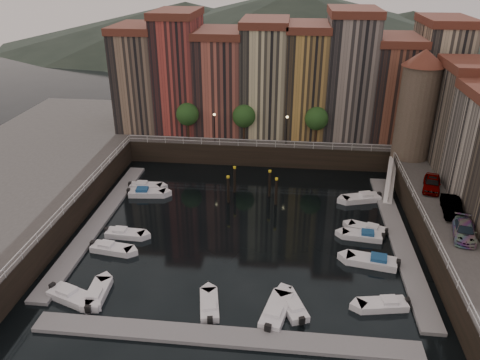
# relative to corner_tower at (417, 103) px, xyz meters

# --- Properties ---
(ground) EXTENTS (200.00, 200.00, 0.00)m
(ground) POSITION_rel_corner_tower_xyz_m (-20.00, -14.50, -10.19)
(ground) COLOR black
(ground) RESTS_ON ground
(quay_far) EXTENTS (80.00, 20.00, 3.00)m
(quay_far) POSITION_rel_corner_tower_xyz_m (-20.00, 11.50, -8.69)
(quay_far) COLOR black
(quay_far) RESTS_ON ground
(dock_left) EXTENTS (2.00, 28.00, 0.35)m
(dock_left) POSITION_rel_corner_tower_xyz_m (-36.20, -15.50, -10.02)
(dock_left) COLOR gray
(dock_left) RESTS_ON ground
(dock_right) EXTENTS (2.00, 28.00, 0.35)m
(dock_right) POSITION_rel_corner_tower_xyz_m (-3.80, -15.50, -10.02)
(dock_right) COLOR gray
(dock_right) RESTS_ON ground
(dock_near) EXTENTS (30.00, 2.00, 0.35)m
(dock_near) POSITION_rel_corner_tower_xyz_m (-20.00, -31.50, -10.02)
(dock_near) COLOR gray
(dock_near) RESTS_ON ground
(mountains) EXTENTS (145.00, 100.00, 18.00)m
(mountains) POSITION_rel_corner_tower_xyz_m (-18.28, 95.50, -2.28)
(mountains) COLOR #2D382D
(mountains) RESTS_ON ground
(far_terrace) EXTENTS (48.70, 10.30, 17.50)m
(far_terrace) POSITION_rel_corner_tower_xyz_m (-16.69, 9.00, 0.76)
(far_terrace) COLOR #876E56
(far_terrace) RESTS_ON quay_far
(corner_tower) EXTENTS (5.20, 5.20, 13.80)m
(corner_tower) POSITION_rel_corner_tower_xyz_m (0.00, 0.00, 0.00)
(corner_tower) COLOR #6B5B4C
(corner_tower) RESTS_ON quay_right
(promenade_trees) EXTENTS (21.20, 3.20, 5.20)m
(promenade_trees) POSITION_rel_corner_tower_xyz_m (-21.33, 3.70, -3.61)
(promenade_trees) COLOR black
(promenade_trees) RESTS_ON quay_far
(street_lamps) EXTENTS (10.36, 0.36, 4.18)m
(street_lamps) POSITION_rel_corner_tower_xyz_m (-21.00, 2.70, -4.30)
(street_lamps) COLOR black
(street_lamps) RESTS_ON quay_far
(railings) EXTENTS (36.08, 34.04, 0.52)m
(railings) POSITION_rel_corner_tower_xyz_m (-20.00, -9.62, -6.41)
(railings) COLOR white
(railings) RESTS_ON ground
(gangway) EXTENTS (2.78, 8.32, 3.73)m
(gangway) POSITION_rel_corner_tower_xyz_m (-2.90, -4.50, -8.28)
(gangway) COLOR white
(gangway) RESTS_ON ground
(mooring_pilings) EXTENTS (6.03, 3.11, 3.78)m
(mooring_pilings) POSITION_rel_corner_tower_xyz_m (-19.79, -8.20, -8.54)
(mooring_pilings) COLOR black
(mooring_pilings) RESTS_ON ground
(boat_left_0) EXTENTS (4.86, 3.20, 1.10)m
(boat_left_0) POSITION_rel_corner_tower_xyz_m (-33.47, -28.46, -9.82)
(boat_left_0) COLOR white
(boat_left_0) RESTS_ON ground
(boat_left_1) EXTENTS (4.45, 2.15, 1.00)m
(boat_left_1) POSITION_rel_corner_tower_xyz_m (-32.78, -21.00, -9.86)
(boat_left_1) COLOR white
(boat_left_1) RESTS_ON ground
(boat_left_2) EXTENTS (4.32, 1.75, 0.98)m
(boat_left_2) POSITION_rel_corner_tower_xyz_m (-32.37, -18.16, -9.86)
(boat_left_2) COLOR white
(boat_left_2) RESTS_ON ground
(boat_left_3) EXTENTS (4.75, 2.11, 1.07)m
(boat_left_3) POSITION_rel_corner_tower_xyz_m (-32.79, -8.78, -9.83)
(boat_left_3) COLOR white
(boat_left_3) RESTS_ON ground
(boat_left_4) EXTENTS (4.29, 1.74, 0.98)m
(boat_left_4) POSITION_rel_corner_tower_xyz_m (-33.47, -6.91, -9.87)
(boat_left_4) COLOR white
(boat_left_4) RESTS_ON ground
(boat_right_0) EXTENTS (4.43, 2.27, 0.99)m
(boat_right_0) POSITION_rel_corner_tower_xyz_m (-7.16, -26.57, -9.86)
(boat_right_0) COLOR white
(boat_right_0) RESTS_ON ground
(boat_right_1) EXTENTS (5.07, 2.63, 1.14)m
(boat_right_1) POSITION_rel_corner_tower_xyz_m (-7.17, -20.43, -9.81)
(boat_right_1) COLOR white
(boat_right_1) RESTS_ON ground
(boat_right_2) EXTENTS (4.36, 2.00, 0.98)m
(boat_right_2) POSITION_rel_corner_tower_xyz_m (-7.49, -15.82, -9.86)
(boat_right_2) COLOR white
(boat_right_2) RESTS_ON ground
(boat_right_3) EXTENTS (4.15, 2.71, 0.94)m
(boat_right_3) POSITION_rel_corner_tower_xyz_m (-6.78, -14.33, -9.88)
(boat_right_3) COLOR white
(boat_right_3) RESTS_ON ground
(boat_right_4) EXTENTS (4.83, 2.95, 1.08)m
(boat_right_4) POSITION_rel_corner_tower_xyz_m (-6.56, -7.33, -9.83)
(boat_right_4) COLOR white
(boat_right_4) RESTS_ON ground
(boat_near_0) EXTENTS (1.81, 4.42, 1.00)m
(boat_near_0) POSITION_rel_corner_tower_xyz_m (-31.49, -27.97, -9.86)
(boat_near_0) COLOR white
(boat_near_0) RESTS_ON ground
(boat_near_1) EXTENTS (2.25, 4.26, 0.95)m
(boat_near_1) POSITION_rel_corner_tower_xyz_m (-21.61, -28.28, -9.87)
(boat_near_1) COLOR white
(boat_near_1) RESTS_ON ground
(boat_near_2) EXTENTS (2.77, 4.97, 1.11)m
(boat_near_2) POSITION_rel_corner_tower_xyz_m (-16.08, -28.47, -9.82)
(boat_near_2) COLOR white
(boat_near_2) RESTS_ON ground
(boat_near_3) EXTENTS (2.91, 4.32, 0.98)m
(boat_near_3) POSITION_rel_corner_tower_xyz_m (-14.70, -27.60, -9.86)
(boat_near_3) COLOR white
(boat_near_3) RESTS_ON ground
(car_a) EXTENTS (2.95, 4.80, 1.53)m
(car_a) POSITION_rel_corner_tower_xyz_m (0.39, -9.66, -6.43)
(car_a) COLOR gray
(car_a) RESTS_ON quay_right
(car_b) EXTENTS (2.19, 4.73, 1.50)m
(car_b) POSITION_rel_corner_tower_xyz_m (0.98, -14.99, -6.44)
(car_b) COLOR gray
(car_b) RESTS_ON quay_right
(car_c) EXTENTS (2.86, 4.96, 1.35)m
(car_c) POSITION_rel_corner_tower_xyz_m (0.82, -19.54, -6.52)
(car_c) COLOR gray
(car_c) RESTS_ON quay_right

